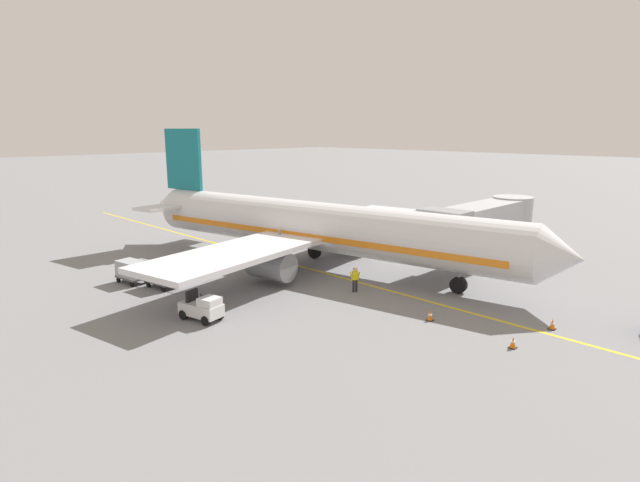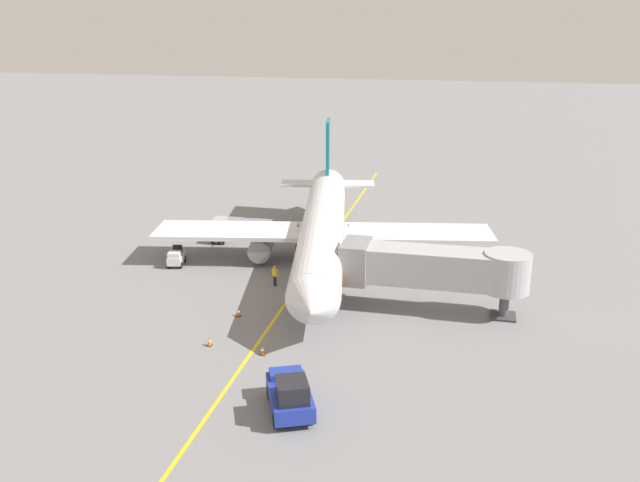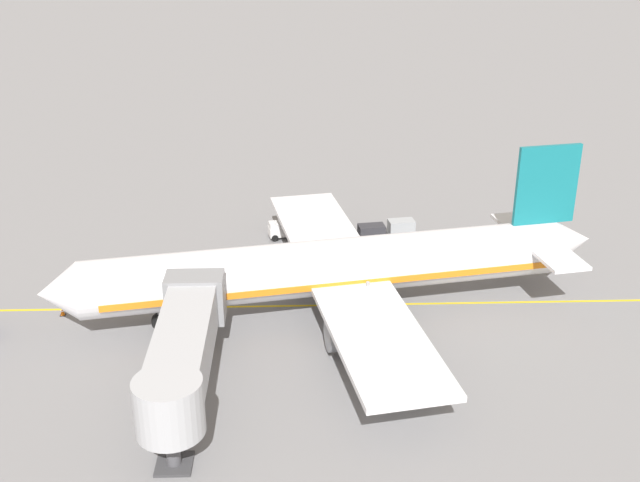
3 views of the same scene
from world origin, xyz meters
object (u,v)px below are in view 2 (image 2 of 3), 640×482
(jet_bridge, at_px, (433,267))
(baggage_cart_second_in_train, at_px, (220,225))
(pushback_tractor, at_px, (290,394))
(parked_airliner, at_px, (323,228))
(ground_crew_wing_walker, at_px, (275,275))
(safety_cone_nose_right, at_px, (209,342))
(baggage_cart_front, at_px, (220,233))
(safety_cone_wing_tip, at_px, (263,351))
(safety_cone_nose_left, at_px, (238,313))
(baggage_tug_lead, at_px, (176,257))

(jet_bridge, height_order, baggage_cart_second_in_train, jet_bridge)
(jet_bridge, xyz_separation_m, pushback_tractor, (6.59, 15.72, -2.35))
(parked_airliner, bearing_deg, ground_crew_wing_walker, 67.87)
(pushback_tractor, xyz_separation_m, safety_cone_nose_right, (7.39, -6.61, -0.81))
(parked_airliner, bearing_deg, baggage_cart_front, -18.08)
(safety_cone_wing_tip, bearing_deg, safety_cone_nose_left, -56.63)
(safety_cone_wing_tip, bearing_deg, baggage_cart_second_in_train, -63.41)
(pushback_tractor, distance_m, baggage_tug_lead, 26.26)
(jet_bridge, bearing_deg, safety_cone_nose_right, 33.11)
(jet_bridge, xyz_separation_m, safety_cone_nose_left, (13.68, 4.16, -3.16))
(parked_airliner, relative_size, jet_bridge, 2.72)
(ground_crew_wing_walker, height_order, safety_cone_nose_left, ground_crew_wing_walker)
(baggage_cart_front, relative_size, baggage_cart_second_in_train, 1.00)
(ground_crew_wing_walker, xyz_separation_m, safety_cone_nose_right, (1.21, 11.36, -0.66))
(pushback_tractor, relative_size, baggage_cart_front, 1.66)
(ground_crew_wing_walker, bearing_deg, safety_cone_nose_left, 81.89)
(pushback_tractor, xyz_separation_m, baggage_tug_lead, (16.08, -20.76, -0.39))
(pushback_tractor, height_order, baggage_cart_second_in_train, pushback_tractor)
(baggage_cart_front, distance_m, ground_crew_wing_walker, 13.10)
(pushback_tractor, distance_m, baggage_cart_front, 31.54)
(safety_cone_nose_left, bearing_deg, baggage_cart_front, -64.99)
(safety_cone_nose_left, bearing_deg, jet_bridge, -163.07)
(jet_bridge, distance_m, pushback_tractor, 17.21)
(ground_crew_wing_walker, xyz_separation_m, safety_cone_wing_tip, (-2.64, 11.80, -0.66))
(jet_bridge, bearing_deg, safety_cone_nose_left, 16.93)
(pushback_tractor, bearing_deg, safety_cone_wing_tip, -60.11)
(jet_bridge, bearing_deg, baggage_cart_second_in_train, -33.43)
(jet_bridge, relative_size, baggage_cart_front, 4.60)
(jet_bridge, height_order, safety_cone_wing_tip, jet_bridge)
(parked_airliner, xyz_separation_m, baggage_cart_front, (11.10, -3.62, -2.24))
(safety_cone_nose_left, relative_size, safety_cone_wing_tip, 1.00)
(baggage_tug_lead, height_order, safety_cone_nose_right, baggage_tug_lead)
(pushback_tractor, height_order, baggage_cart_front, pushback_tractor)
(baggage_tug_lead, height_order, baggage_cart_second_in_train, baggage_tug_lead)
(pushback_tractor, height_order, ground_crew_wing_walker, pushback_tractor)
(baggage_cart_front, xyz_separation_m, baggage_cart_second_in_train, (0.97, -2.53, 0.00))
(baggage_cart_front, distance_m, baggage_cart_second_in_train, 2.71)
(parked_airliner, xyz_separation_m, pushback_tractor, (-3.61, 24.27, -2.09))
(safety_cone_nose_left, distance_m, safety_cone_wing_tip, 6.45)
(parked_airliner, distance_m, baggage_tug_lead, 13.19)
(parked_airliner, distance_m, ground_crew_wing_walker, 7.17)
(parked_airliner, bearing_deg, safety_cone_wing_tip, 90.22)
(jet_bridge, bearing_deg, safety_cone_wing_tip, 43.32)
(parked_airliner, distance_m, jet_bridge, 13.32)
(safety_cone_wing_tip, bearing_deg, pushback_tractor, 119.89)
(baggage_cart_second_in_train, relative_size, safety_cone_nose_right, 5.03)
(ground_crew_wing_walker, xyz_separation_m, safety_cone_nose_left, (0.91, 6.41, -0.66))
(pushback_tractor, xyz_separation_m, baggage_cart_front, (14.72, -27.90, -0.15))
(ground_crew_wing_walker, distance_m, safety_cone_nose_right, 11.44)
(baggage_cart_second_in_train, bearing_deg, safety_cone_wing_tip, 116.59)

